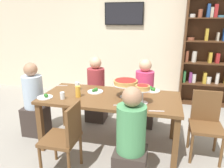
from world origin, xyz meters
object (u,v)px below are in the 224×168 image
Objects in this scene: dining_table at (110,102)px; diner_far_right at (144,98)px; television at (124,14)px; beer_glass_amber_tall at (78,92)px; deep_dish_pizza_stand at (126,83)px; diner_head_west at (35,104)px; salad_plate_far_diner at (153,90)px; chair_near_left at (66,136)px; chair_head_east at (206,121)px; salad_plate_spare at (95,91)px; bookshelf at (211,51)px; salad_plate_near_diner at (45,97)px; diner_near_right at (131,147)px; diner_far_left at (96,94)px; cutlery_knife_far at (62,86)px; personal_pizza_stand at (142,90)px; water_glass_clear_near at (77,86)px; water_glass_clear_far at (62,96)px; cutlery_knife_near at (121,105)px; cutlery_fork_far at (139,109)px; cutlery_fork_near at (156,111)px.

diner_far_right is (0.40, 0.72, -0.17)m from dining_table.
television is 5.50× the size of beer_glass_amber_tall.
diner_head_west is at bearing 179.85° from deep_dish_pizza_stand.
salad_plate_far_diner is 1.35× the size of beer_glass_amber_tall.
chair_near_left is 1.00× the size of chair_head_east.
diner_head_west is at bearing -173.99° from salad_plate_spare.
bookshelf is 2.54× the size of chair_near_left.
diner_head_west is 0.55m from salad_plate_near_diner.
diner_near_right is at bearing -25.88° from diner_head_west.
diner_far_left is 6.39× the size of cutlery_knife_far.
chair_head_east is at bearing 52.80° from diner_far_right.
salad_plate_spare is (-1.85, -1.89, -0.37)m from bookshelf.
television is at bearing 106.67° from personal_pizza_stand.
personal_pizza_stand is at bearing 146.63° from cutlery_knife_far.
salad_plate_far_diner is 1.12m from water_glass_clear_near.
television reaches higher than beer_glass_amber_tall.
chair_head_east is 1.55m from salad_plate_spare.
water_glass_clear_near reaches higher than water_glass_clear_far.
bookshelf reaches higher than cutlery_knife_near.
water_glass_clear_near is at bearing 83.30° from water_glass_clear_far.
diner_far_right is 1.37m from cutlery_knife_far.
salad_plate_far_diner is at bearing 61.50° from cutlery_fork_far.
diner_head_west is at bearing 169.69° from beer_glass_amber_tall.
diner_near_right is 0.93m from deep_dish_pizza_stand.
television reaches higher than cutlery_knife_near.
chair_near_left is 4.83× the size of cutlery_knife_far.
cutlery_fork_far is (0.99, -0.51, -0.06)m from water_glass_clear_near.
dining_table is 10.51× the size of cutlery_knife_near.
diner_near_right is 1.17m from salad_plate_far_diner.
cutlery_fork_far is (0.86, -0.24, -0.07)m from beer_glass_amber_tall.
diner_near_right is at bearing -77.53° from television.
television is 2.23m from cutlery_knife_far.
salad_plate_far_diner reaches higher than salad_plate_near_diner.
beer_glass_amber_tall is 0.65m from cutlery_knife_near.
dining_table is at bearing 17.35° from salad_plate_near_diner.
bookshelf is 12.29× the size of cutlery_fork_near.
salad_plate_near_diner is at bearing 47.70° from chair_near_left.
beer_glass_amber_tall is (-2.02, -2.13, -0.31)m from bookshelf.
chair_head_east reaches higher than salad_plate_spare.
deep_dish_pizza_stand is at bearing -78.31° from television.
chair_head_east is (1.50, -2.05, -1.38)m from television.
diner_far_right reaches higher than water_glass_clear_far.
diner_head_west is 9.68× the size of water_glass_clear_near.
cutlery_fork_near is (0.24, -1.07, 0.25)m from diner_far_right.
water_glass_clear_near reaches higher than cutlery_fork_near.
salad_plate_far_diner is at bearing 78.90° from personal_pizza_stand.
water_glass_clear_far is 1.24m from cutlery_fork_near.
diner_head_west is (-1.00, -2.08, -1.37)m from television.
chair_near_left is at bearing -96.46° from salad_plate_spare.
salad_plate_far_diner is 1.15× the size of cutlery_fork_far.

